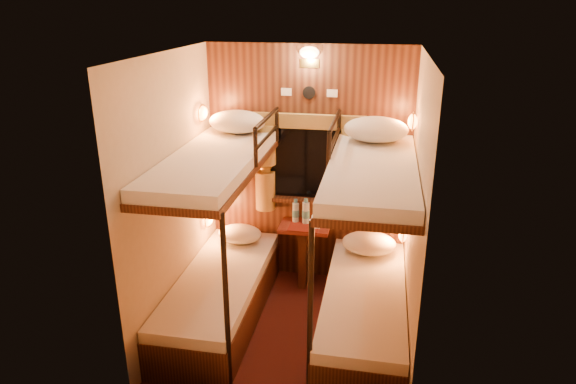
% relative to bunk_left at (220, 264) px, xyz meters
% --- Properties ---
extents(floor, '(2.10, 2.10, 0.00)m').
position_rel_bunk_left_xyz_m(floor, '(0.65, -0.07, -0.56)').
color(floor, '#3B1310').
rests_on(floor, ground).
extents(ceiling, '(2.10, 2.10, 0.00)m').
position_rel_bunk_left_xyz_m(ceiling, '(0.65, -0.07, 1.84)').
color(ceiling, silver).
rests_on(ceiling, wall_back).
extents(wall_back, '(2.40, 0.00, 2.40)m').
position_rel_bunk_left_xyz_m(wall_back, '(0.65, 0.98, 0.64)').
color(wall_back, '#C6B293').
rests_on(wall_back, floor).
extents(wall_front, '(2.40, 0.00, 2.40)m').
position_rel_bunk_left_xyz_m(wall_front, '(0.65, -1.12, 0.64)').
color(wall_front, '#C6B293').
rests_on(wall_front, floor).
extents(wall_left, '(0.00, 2.40, 2.40)m').
position_rel_bunk_left_xyz_m(wall_left, '(-0.35, -0.07, 0.64)').
color(wall_left, '#C6B293').
rests_on(wall_left, floor).
extents(wall_right, '(0.00, 2.40, 2.40)m').
position_rel_bunk_left_xyz_m(wall_right, '(1.65, -0.07, 0.64)').
color(wall_right, '#C6B293').
rests_on(wall_right, floor).
extents(back_panel, '(2.00, 0.03, 2.40)m').
position_rel_bunk_left_xyz_m(back_panel, '(0.65, 0.97, 0.64)').
color(back_panel, black).
rests_on(back_panel, floor).
extents(bunk_left, '(0.72, 1.90, 1.82)m').
position_rel_bunk_left_xyz_m(bunk_left, '(0.00, 0.00, 0.00)').
color(bunk_left, black).
rests_on(bunk_left, floor).
extents(bunk_right, '(0.72, 1.90, 1.82)m').
position_rel_bunk_left_xyz_m(bunk_right, '(1.30, 0.00, 0.00)').
color(bunk_right, black).
rests_on(bunk_right, floor).
extents(window, '(1.00, 0.12, 0.79)m').
position_rel_bunk_left_xyz_m(window, '(0.65, 0.94, 0.62)').
color(window, black).
rests_on(window, back_panel).
extents(curtains, '(1.10, 0.22, 1.00)m').
position_rel_bunk_left_xyz_m(curtains, '(0.65, 0.90, 0.71)').
color(curtains, brown).
rests_on(curtains, back_panel).
extents(back_fixtures, '(0.54, 0.09, 0.48)m').
position_rel_bunk_left_xyz_m(back_fixtures, '(0.65, 0.93, 1.69)').
color(back_fixtures, black).
rests_on(back_fixtures, back_panel).
extents(reading_lamps, '(2.00, 0.20, 1.25)m').
position_rel_bunk_left_xyz_m(reading_lamps, '(0.65, 0.63, 0.68)').
color(reading_lamps, orange).
rests_on(reading_lamps, wall_left).
extents(table, '(0.50, 0.34, 0.66)m').
position_rel_bunk_left_xyz_m(table, '(0.65, 0.78, -0.14)').
color(table, maroon).
rests_on(table, floor).
extents(bottle_left, '(0.07, 0.07, 0.25)m').
position_rel_bunk_left_xyz_m(bottle_left, '(0.54, 0.85, 0.20)').
color(bottle_left, '#99BFE5').
rests_on(bottle_left, table).
extents(bottle_right, '(0.08, 0.08, 0.27)m').
position_rel_bunk_left_xyz_m(bottle_right, '(0.65, 0.83, 0.21)').
color(bottle_right, '#99BFE5').
rests_on(bottle_right, table).
extents(sachet_a, '(0.10, 0.08, 0.01)m').
position_rel_bunk_left_xyz_m(sachet_a, '(0.76, 0.74, 0.09)').
color(sachet_a, silver).
rests_on(sachet_a, table).
extents(sachet_b, '(0.07, 0.06, 0.00)m').
position_rel_bunk_left_xyz_m(sachet_b, '(0.69, 0.79, 0.09)').
color(sachet_b, silver).
rests_on(sachet_b, table).
extents(pillow_lower_left, '(0.45, 0.32, 0.18)m').
position_rel_bunk_left_xyz_m(pillow_lower_left, '(-0.00, 0.67, -0.01)').
color(pillow_lower_left, silver).
rests_on(pillow_lower_left, bunk_left).
extents(pillow_lower_right, '(0.52, 0.37, 0.21)m').
position_rel_bunk_left_xyz_m(pillow_lower_right, '(1.30, 0.67, 0.00)').
color(pillow_lower_right, silver).
rests_on(pillow_lower_right, bunk_right).
extents(pillow_upper_left, '(0.54, 0.39, 0.21)m').
position_rel_bunk_left_xyz_m(pillow_upper_left, '(-0.00, 0.72, 1.14)').
color(pillow_upper_left, silver).
rests_on(pillow_upper_left, bunk_left).
extents(pillow_upper_right, '(0.57, 0.41, 0.22)m').
position_rel_bunk_left_xyz_m(pillow_upper_right, '(1.30, 0.62, 1.14)').
color(pillow_upper_right, silver).
rests_on(pillow_upper_right, bunk_right).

